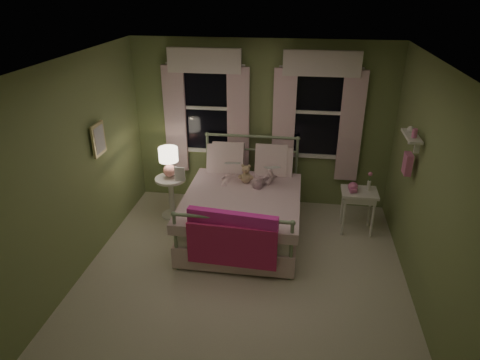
% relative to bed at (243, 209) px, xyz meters
% --- Properties ---
extents(room_shell, '(4.20, 4.20, 4.20)m').
position_rel_bed_xyz_m(room_shell, '(0.13, -1.05, 0.92)').
color(room_shell, beige).
rests_on(room_shell, ground).
extents(bed, '(1.58, 2.04, 1.18)m').
position_rel_bed_xyz_m(bed, '(0.00, 0.00, 0.00)').
color(bed, white).
rests_on(bed, ground).
extents(pink_throw, '(1.10, 0.22, 0.71)m').
position_rel_bed_xyz_m(pink_throw, '(0.00, -1.03, 0.23)').
color(pink_throw, '#F42FB3').
rests_on(pink_throw, bed).
extents(child_left, '(0.26, 0.19, 0.68)m').
position_rel_bed_xyz_m(child_left, '(-0.28, 0.42, 0.52)').
color(child_left, '#F7D1DD').
rests_on(child_left, bed).
extents(child_right, '(0.44, 0.40, 0.75)m').
position_rel_bed_xyz_m(child_right, '(0.28, 0.42, 0.56)').
color(child_right, '#F7D1DD').
rests_on(child_right, bed).
extents(book_left, '(0.20, 0.12, 0.26)m').
position_rel_bed_xyz_m(book_left, '(-0.28, 0.17, 0.58)').
color(book_left, beige).
rests_on(book_left, child_left).
extents(book_right, '(0.22, 0.16, 0.26)m').
position_rel_bed_xyz_m(book_right, '(0.28, 0.17, 0.54)').
color(book_right, beige).
rests_on(book_right, child_right).
extents(teddy_bear, '(0.22, 0.17, 0.30)m').
position_rel_bed_xyz_m(teddy_bear, '(0.00, 0.26, 0.41)').
color(teddy_bear, tan).
rests_on(teddy_bear, bed).
extents(nightstand_left, '(0.46, 0.46, 0.65)m').
position_rel_bed_xyz_m(nightstand_left, '(-1.16, 0.31, 0.03)').
color(nightstand_left, white).
rests_on(nightstand_left, ground).
extents(table_lamp, '(0.28, 0.28, 0.46)m').
position_rel_bed_xyz_m(table_lamp, '(-1.16, 0.31, 0.57)').
color(table_lamp, pink).
rests_on(table_lamp, nightstand_left).
extents(book_nightstand, '(0.19, 0.24, 0.02)m').
position_rel_bed_xyz_m(book_nightstand, '(-1.06, 0.23, 0.27)').
color(book_nightstand, beige).
rests_on(book_nightstand, nightstand_left).
extents(nightstand_right, '(0.50, 0.40, 0.64)m').
position_rel_bed_xyz_m(nightstand_right, '(1.62, 0.27, 0.17)').
color(nightstand_right, white).
rests_on(nightstand_right, ground).
extents(pink_toy, '(0.14, 0.20, 0.14)m').
position_rel_bed_xyz_m(pink_toy, '(1.52, 0.26, 0.32)').
color(pink_toy, pink).
rests_on(pink_toy, nightstand_right).
extents(bud_vase, '(0.06, 0.06, 0.28)m').
position_rel_bed_xyz_m(bud_vase, '(1.74, 0.32, 0.41)').
color(bud_vase, white).
rests_on(bud_vase, nightstand_right).
extents(window_left, '(1.34, 0.13, 1.96)m').
position_rel_bed_xyz_m(window_left, '(-0.72, 0.98, 1.24)').
color(window_left, black).
rests_on(window_left, room_shell).
extents(window_right, '(1.34, 0.13, 1.96)m').
position_rel_bed_xyz_m(window_right, '(0.98, 0.98, 1.24)').
color(window_right, black).
rests_on(window_right, room_shell).
extents(wall_shelf, '(0.15, 0.50, 0.60)m').
position_rel_bed_xyz_m(wall_shelf, '(2.03, -0.35, 1.14)').
color(wall_shelf, white).
rests_on(wall_shelf, room_shell).
extents(framed_picture, '(0.03, 0.32, 0.42)m').
position_rel_bed_xyz_m(framed_picture, '(-1.82, -0.45, 1.12)').
color(framed_picture, beige).
rests_on(framed_picture, room_shell).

